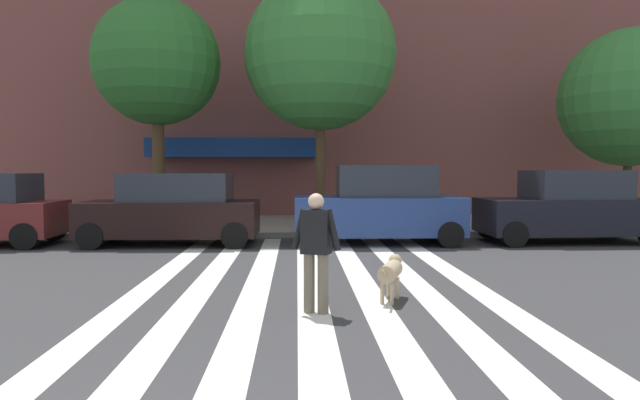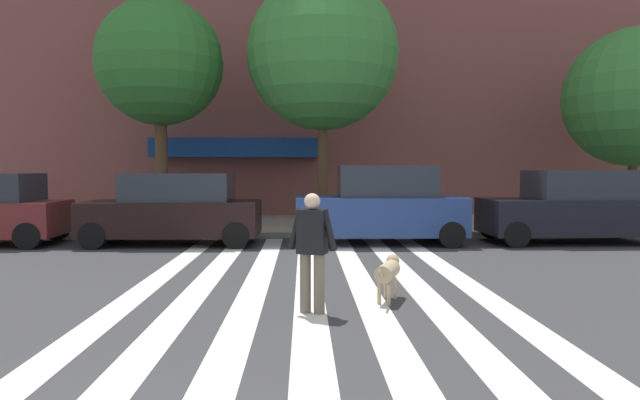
{
  "view_description": "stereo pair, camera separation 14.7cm",
  "coord_description": "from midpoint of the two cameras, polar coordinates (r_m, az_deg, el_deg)",
  "views": [
    {
      "loc": [
        1.2,
        -2.64,
        1.97
      ],
      "look_at": [
        1.69,
        8.89,
        1.32
      ],
      "focal_mm": 31.03,
      "sensor_mm": 36.0,
      "label": 1
    },
    {
      "loc": [
        1.35,
        -2.65,
        1.97
      ],
      "look_at": [
        1.69,
        8.89,
        1.32
      ],
      "focal_mm": 31.03,
      "sensor_mm": 36.0,
      "label": 2
    }
  ],
  "objects": [
    {
      "name": "ground_plane",
      "position": [
        9.48,
        -9.49,
        -8.79
      ],
      "size": [
        160.0,
        160.0,
        0.0
      ],
      "primitive_type": "plane",
      "color": "#353538"
    },
    {
      "name": "sidewalk_far",
      "position": [
        18.87,
        -5.56,
        -2.53
      ],
      "size": [
        80.0,
        6.0,
        0.15
      ],
      "primitive_type": "cube",
      "color": "gray",
      "rests_on": "ground_plane"
    },
    {
      "name": "crosswalk_stripes",
      "position": [
        9.4,
        -0.69,
        -8.83
      ],
      "size": [
        5.85,
        12.48,
        0.01
      ],
      "color": "silver",
      "rests_on": "ground_plane"
    },
    {
      "name": "parked_car_behind_first",
      "position": [
        14.81,
        -14.48,
        -0.95
      ],
      "size": [
        4.47,
        1.97,
        1.85
      ],
      "color": "black",
      "rests_on": "ground_plane"
    },
    {
      "name": "parked_car_third_in_line",
      "position": [
        14.59,
        6.62,
        -0.65
      ],
      "size": [
        4.37,
        1.97,
        2.05
      ],
      "color": "navy",
      "rests_on": "ground_plane"
    },
    {
      "name": "parked_car_fourth_in_line",
      "position": [
        16.14,
        24.76,
        -0.78
      ],
      "size": [
        4.57,
        2.02,
        1.93
      ],
      "color": "black",
      "rests_on": "ground_plane"
    },
    {
      "name": "street_tree_nearest",
      "position": [
        18.72,
        -15.96,
        13.43
      ],
      "size": [
        4.0,
        4.0,
        7.2
      ],
      "color": "#4C3823",
      "rests_on": "sidewalk_far"
    },
    {
      "name": "street_tree_middle",
      "position": [
        18.01,
        0.52,
        14.78
      ],
      "size": [
        4.79,
        4.79,
        7.83
      ],
      "color": "#4C3823",
      "rests_on": "sidewalk_far"
    },
    {
      "name": "street_tree_further",
      "position": [
        20.82,
        29.87,
        9.14
      ],
      "size": [
        4.45,
        4.45,
        6.34
      ],
      "color": "#4C3823",
      "rests_on": "sidewalk_far"
    },
    {
      "name": "pedestrian_dog_walker",
      "position": [
        7.51,
        -0.24,
        -4.74
      ],
      "size": [
        0.69,
        0.36,
        1.64
      ],
      "color": "#6B6051",
      "rests_on": "ground_plane"
    },
    {
      "name": "dog_on_leash",
      "position": [
        8.37,
        7.54,
        -7.3
      ],
      "size": [
        0.51,
        1.01,
        0.65
      ],
      "color": "tan",
      "rests_on": "ground_plane"
    }
  ]
}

